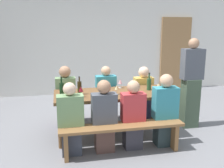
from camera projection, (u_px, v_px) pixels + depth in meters
name	position (u px, v px, depth m)	size (l,w,h in m)	color
ground_plane	(112.00, 134.00, 4.51)	(24.00, 24.00, 0.00)	slate
back_wall	(90.00, 35.00, 7.03)	(14.00, 0.20, 3.20)	silver
wooden_door	(175.00, 54.00, 7.52)	(0.90, 0.06, 2.10)	#9E7247
tasting_table	(112.00, 97.00, 4.37)	(1.94, 0.84, 0.75)	brown
bench_near	(122.00, 131.00, 3.75)	(1.84, 0.30, 0.45)	olive
bench_far	(105.00, 103.00, 5.12)	(1.84, 0.30, 0.45)	olive
wine_bottle_0	(62.00, 88.00, 4.18)	(0.07, 0.07, 0.30)	#143319
wine_bottle_1	(80.00, 88.00, 4.22)	(0.07, 0.07, 0.30)	#332814
wine_bottle_2	(149.00, 84.00, 4.51)	(0.08, 0.08, 0.31)	#234C2D
wine_glass_0	(81.00, 89.00, 4.06)	(0.08, 0.08, 0.17)	silver
wine_glass_1	(120.00, 82.00, 4.66)	(0.08, 0.08, 0.16)	silver
wine_glass_2	(116.00, 88.00, 4.21)	(0.06, 0.06, 0.16)	silver
wine_glass_3	(158.00, 85.00, 4.46)	(0.06, 0.06, 0.14)	silver
seated_guest_near_0	(71.00, 121.00, 3.71)	(0.38, 0.24, 1.08)	#393D4A
seated_guest_near_1	(104.00, 118.00, 3.81)	(0.37, 0.24, 1.10)	brown
seated_guest_near_2	(133.00, 117.00, 3.90)	(0.36, 0.24, 1.07)	#35343D
seated_guest_near_3	(165.00, 112.00, 3.99)	(0.38, 0.24, 1.15)	#28383B
seated_guest_far_0	(66.00, 97.00, 4.78)	(0.36, 0.24, 1.15)	#44326D
seated_guest_far_1	(106.00, 97.00, 4.94)	(0.38, 0.24, 1.12)	#37455C
seated_guest_far_2	(143.00, 95.00, 5.09)	(0.36, 0.24, 1.08)	#3E456F
standing_host	(191.00, 85.00, 4.69)	(0.38, 0.24, 1.65)	#425440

